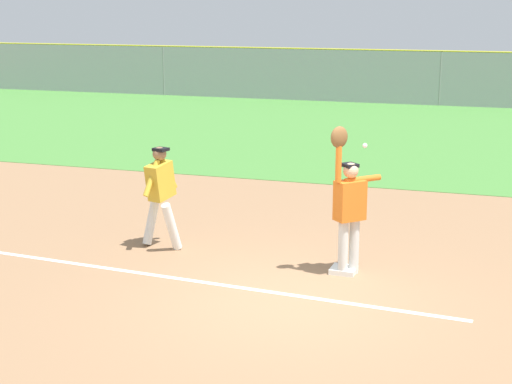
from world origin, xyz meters
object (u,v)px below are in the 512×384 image
Objects in this scene: fielder at (349,202)px; runner at (161,190)px; parked_car_silver at (466,81)px; baseball at (365,146)px; parked_car_white at (232,73)px; parked_car_red at (340,75)px; first_base at (344,270)px.

fielder is 3.25m from runner.
runner is 0.39× the size of parked_car_silver.
baseball is 24.55m from parked_car_silver.
parked_car_red is (5.36, 0.09, 0.00)m from parked_car_white.
baseball is at bearing -111.11° from fielder.
parked_car_white and parked_car_red have the same top height.
runner is 0.38× the size of parked_car_red.
parked_car_red reaches higher than first_base.
parked_car_red is at bearing 173.10° from parked_car_silver.
fielder is 0.51× the size of parked_car_white.
runner is 3.57m from baseball.
runner reaches higher than parked_car_white.
runner is at bearing 37.67° from fielder.
parked_car_silver is (5.76, -0.86, 0.00)m from parked_car_red.
parked_car_red is 1.02× the size of parked_car_silver.
baseball is 0.02× the size of parked_car_red.
baseball reaches higher than parked_car_white.
runner reaches higher than parked_car_red.
runner is 23.24× the size of baseball.
first_base is at bearing -171.09° from baseball.
fielder is (0.06, -0.05, 1.08)m from first_base.
fielder is 0.50× the size of parked_car_red.
parked_car_silver is at bearing -46.56° from fielder.
first_base is 1.95m from baseball.
runner reaches higher than parked_car_silver.
parked_car_silver is (11.13, -0.76, 0.00)m from parked_car_white.
runner is (-3.17, 0.32, 0.96)m from first_base.
baseball is (3.43, -0.28, 0.98)m from runner.
parked_car_white is at bearing -22.75° from fielder.
fielder is 1.33× the size of runner.
runner is 26.13m from parked_car_white.
parked_car_silver is (0.11, 24.51, -1.30)m from baseball.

